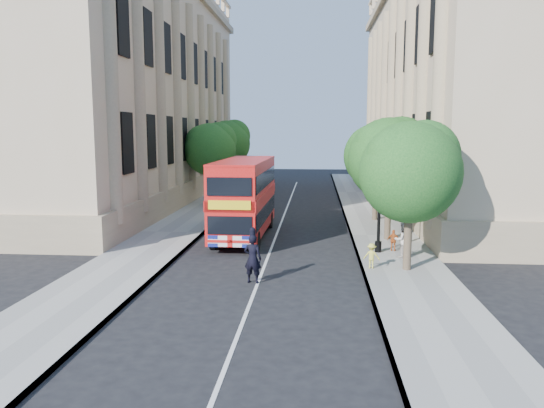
% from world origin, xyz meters
% --- Properties ---
extents(ground, '(120.00, 120.00, 0.00)m').
position_xyz_m(ground, '(0.00, 0.00, 0.00)').
color(ground, black).
rests_on(ground, ground).
extents(pavement_right, '(3.50, 80.00, 0.12)m').
position_xyz_m(pavement_right, '(5.75, 10.00, 0.06)').
color(pavement_right, gray).
rests_on(pavement_right, ground).
extents(pavement_left, '(3.50, 80.00, 0.12)m').
position_xyz_m(pavement_left, '(-5.75, 10.00, 0.06)').
color(pavement_left, gray).
rests_on(pavement_left, ground).
extents(building_right, '(12.00, 38.00, 18.00)m').
position_xyz_m(building_right, '(13.80, 24.00, 9.00)').
color(building_right, tan).
rests_on(building_right, ground).
extents(building_left, '(12.00, 38.00, 18.00)m').
position_xyz_m(building_left, '(-13.80, 24.00, 9.00)').
color(building_left, tan).
rests_on(building_left, ground).
extents(tree_right_near, '(4.00, 4.00, 6.08)m').
position_xyz_m(tree_right_near, '(5.84, 3.03, 4.25)').
color(tree_right_near, '#473828').
rests_on(tree_right_near, ground).
extents(tree_right_mid, '(4.20, 4.20, 6.37)m').
position_xyz_m(tree_right_mid, '(5.84, 9.03, 4.45)').
color(tree_right_mid, '#473828').
rests_on(tree_right_mid, ground).
extents(tree_right_far, '(4.00, 4.00, 6.15)m').
position_xyz_m(tree_right_far, '(5.84, 15.03, 4.31)').
color(tree_right_far, '#473828').
rests_on(tree_right_far, ground).
extents(tree_left_far, '(4.00, 4.00, 6.30)m').
position_xyz_m(tree_left_far, '(-5.96, 22.03, 4.44)').
color(tree_left_far, '#473828').
rests_on(tree_left_far, ground).
extents(tree_left_back, '(4.20, 4.20, 6.65)m').
position_xyz_m(tree_left_back, '(-5.96, 30.03, 4.71)').
color(tree_left_back, '#473828').
rests_on(tree_left_back, ground).
extents(lamp_post, '(0.32, 0.32, 5.16)m').
position_xyz_m(lamp_post, '(5.00, 6.00, 2.51)').
color(lamp_post, black).
rests_on(lamp_post, pavement_right).
extents(double_decker_bus, '(2.52, 8.83, 4.05)m').
position_xyz_m(double_decker_bus, '(-1.64, 9.45, 2.24)').
color(double_decker_bus, red).
rests_on(double_decker_bus, ground).
extents(box_van, '(2.61, 5.73, 3.21)m').
position_xyz_m(box_van, '(-2.24, 11.07, 1.57)').
color(box_van, black).
rests_on(box_van, ground).
extents(police_constable, '(0.75, 0.57, 1.85)m').
position_xyz_m(police_constable, '(-0.19, 1.00, 0.92)').
color(police_constable, black).
rests_on(police_constable, ground).
extents(woman_pedestrian, '(0.91, 0.80, 1.59)m').
position_xyz_m(woman_pedestrian, '(5.93, 5.02, 0.91)').
color(woman_pedestrian, beige).
rests_on(woman_pedestrian, pavement_right).
extents(child_a, '(0.62, 0.38, 0.99)m').
position_xyz_m(child_a, '(5.73, 6.28, 0.62)').
color(child_a, '#C75B23').
rests_on(child_a, pavement_right).
extents(child_b, '(0.72, 0.49, 1.02)m').
position_xyz_m(child_b, '(4.40, 3.08, 0.63)').
color(child_b, gold).
rests_on(child_b, pavement_right).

